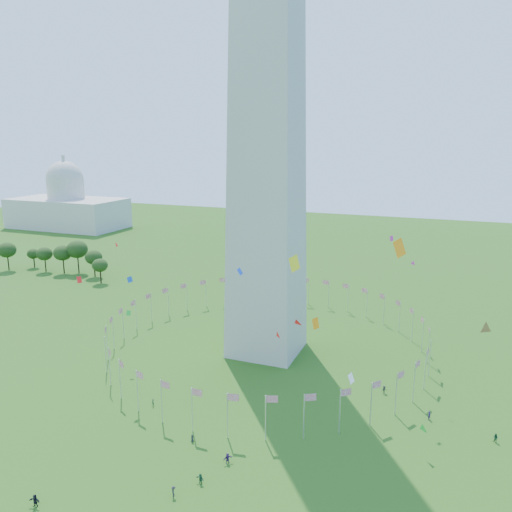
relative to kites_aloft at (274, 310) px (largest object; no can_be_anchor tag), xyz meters
The scene contains 6 objects.
ground 32.74m from the kites_aloft, 120.42° to the right, with size 600.00×600.00×0.00m, color #224E12.
flag_ring 36.26m from the kites_aloft, 112.66° to the left, with size 80.24×80.24×9.00m.
capitol_building 249.59m from the kites_aloft, 140.36° to the left, with size 70.00×35.00×46.00m, color beige, non-canonical shape.
crowd 35.19m from the kites_aloft, 99.33° to the right, with size 100.87×77.00×1.95m.
kites_aloft is the anchor object (origin of this frame).
tree_line_west 137.89m from the kites_aloft, 149.04° to the left, with size 55.09×16.00×13.28m.
Camera 1 is at (41.69, -63.45, 53.41)m, focal length 35.00 mm.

